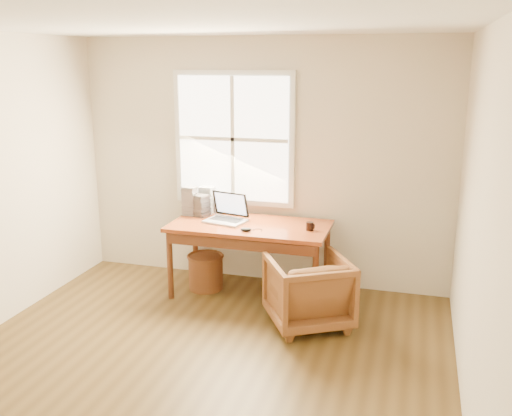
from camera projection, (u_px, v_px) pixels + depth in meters
The scene contains 11 objects.
room_shell at pixel (182, 209), 4.10m from camera, with size 4.04×4.54×2.64m.
desk at pixel (250, 226), 5.76m from camera, with size 1.60×0.80×0.04m, color brown.
armchair at pixel (308, 291), 5.17m from camera, with size 0.69×0.71×0.65m, color brown.
wicker_stool at pixel (206, 272), 6.03m from camera, with size 0.36×0.36×0.36m, color brown.
laptop at pixel (225, 209), 5.79m from camera, with size 0.37×0.38×0.27m, color #A2A3A9, non-canonical shape.
mouse at pixel (246, 230), 5.51m from camera, with size 0.11×0.06×0.04m, color black.
coffee_mug at pixel (310, 226), 5.54m from camera, with size 0.07×0.07×0.08m, color black.
cd_stack_a at pixel (207, 200), 6.15m from camera, with size 0.15×0.13×0.29m, color silver.
cd_stack_b at pixel (201, 205), 6.03m from camera, with size 0.15×0.13×0.23m, color black.
cd_stack_c at pixel (190, 201), 6.06m from camera, with size 0.14×0.12×0.31m, color #A1A1AF.
cd_stack_d at pixel (221, 204), 6.18m from camera, with size 0.15×0.13×0.19m, color silver.
Camera 1 is at (1.58, -3.50, 2.36)m, focal length 40.00 mm.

